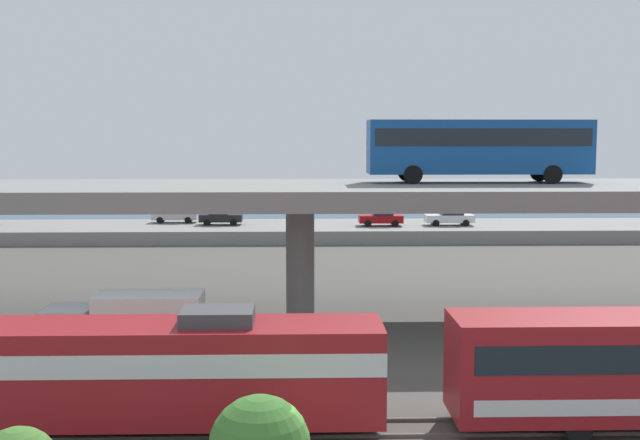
% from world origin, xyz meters
% --- Properties ---
extents(rail_strip_near, '(110.00, 0.12, 0.12)m').
position_xyz_m(rail_strip_near, '(0.00, 3.26, 0.06)').
color(rail_strip_near, '#59544C').
rests_on(rail_strip_near, ground_plane).
extents(rail_strip_far, '(110.00, 0.12, 0.12)m').
position_xyz_m(rail_strip_far, '(0.00, 4.74, 0.06)').
color(rail_strip_far, '#59544C').
rests_on(rail_strip_far, ground_plane).
extents(train_locomotive, '(17.79, 3.04, 4.18)m').
position_xyz_m(train_locomotive, '(-6.45, 4.00, 2.19)').
color(train_locomotive, maroon).
rests_on(train_locomotive, ground_plane).
extents(highway_overpass, '(96.00, 10.80, 7.29)m').
position_xyz_m(highway_overpass, '(0.00, 20.00, 6.55)').
color(highway_overpass, gray).
rests_on(highway_overpass, ground_plane).
extents(transit_bus_on_overpass, '(12.00, 2.68, 3.40)m').
position_xyz_m(transit_bus_on_overpass, '(9.72, 21.52, 9.35)').
color(transit_bus_on_overpass, '#14478C').
rests_on(transit_bus_on_overpass, highway_overpass).
extents(service_truck_east, '(6.80, 2.46, 3.04)m').
position_xyz_m(service_truck_east, '(-7.48, 12.43, 1.64)').
color(service_truck_east, '#B7B7BC').
rests_on(service_truck_east, ground_plane).
extents(pier_parking_lot, '(75.97, 10.91, 1.23)m').
position_xyz_m(pier_parking_lot, '(0.00, 55.00, 0.61)').
color(pier_parking_lot, gray).
rests_on(pier_parking_lot, ground_plane).
extents(parked_car_0, '(4.58, 1.99, 1.50)m').
position_xyz_m(parked_car_0, '(14.34, 54.13, 2.00)').
color(parked_car_0, silver).
rests_on(parked_car_0, pier_parking_lot).
extents(parked_car_1, '(4.38, 1.84, 1.50)m').
position_xyz_m(parked_car_1, '(-12.16, 57.24, 2.00)').
color(parked_car_1, '#B7B7BC').
rests_on(parked_car_1, pier_parking_lot).
extents(parked_car_3, '(4.07, 1.96, 1.50)m').
position_xyz_m(parked_car_3, '(-7.55, 55.17, 2.00)').
color(parked_car_3, black).
rests_on(parked_car_3, pier_parking_lot).
extents(parked_car_4, '(4.14, 1.98, 1.50)m').
position_xyz_m(parked_car_4, '(7.75, 53.86, 2.00)').
color(parked_car_4, maroon).
rests_on(parked_car_4, pier_parking_lot).
extents(harbor_water, '(140.00, 36.00, 0.01)m').
position_xyz_m(harbor_water, '(0.00, 78.00, 0.00)').
color(harbor_water, navy).
rests_on(harbor_water, ground_plane).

